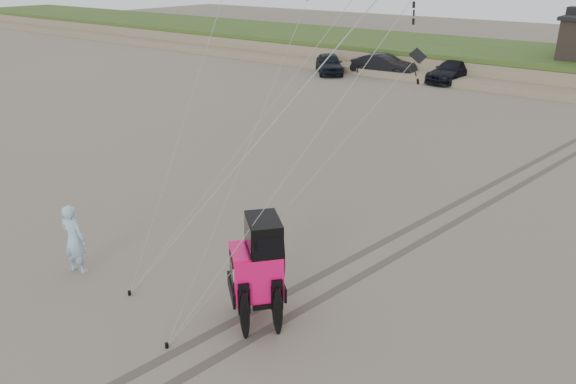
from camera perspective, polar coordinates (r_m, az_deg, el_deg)
name	(u,v)px	position (r m, az deg, el deg)	size (l,w,h in m)	color
ground	(190,329)	(13.55, -9.93, -13.56)	(160.00, 160.00, 0.00)	#6B6054
truck_a	(329,64)	(43.96, 4.21, 12.89)	(1.80, 4.47, 1.52)	black
truck_b	(384,65)	(43.57, 9.70, 12.60)	(1.67, 4.79, 1.58)	black
truck_c	(452,71)	(42.34, 16.33, 11.68)	(2.06, 5.07, 1.47)	black
jeep	(256,281)	(13.13, -3.25, -9.01)	(2.42, 5.60, 2.09)	#FF0D66
man	(74,239)	(16.16, -20.93, -4.48)	(0.72, 0.47, 1.98)	#89C0D4
stake_main	(129,293)	(15.07, -15.81, -9.84)	(0.08, 0.08, 0.12)	black
stake_aux	(167,345)	(13.05, -12.22, -14.99)	(0.08, 0.08, 0.12)	black
tire_tracks	(421,231)	(18.23, 13.40, -3.92)	(5.22, 29.74, 0.01)	#4C443D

